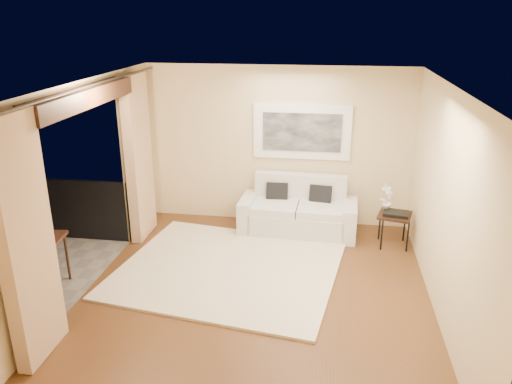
% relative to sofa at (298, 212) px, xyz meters
% --- Properties ---
extents(floor, '(5.00, 5.00, 0.00)m').
position_rel_sofa_xyz_m(floor, '(-0.41, -2.09, -0.33)').
color(floor, brown).
rests_on(floor, ground).
extents(room_shell, '(5.00, 6.40, 5.00)m').
position_rel_sofa_xyz_m(room_shell, '(-2.54, -2.09, 2.19)').
color(room_shell, white).
rests_on(room_shell, ground).
extents(balcony, '(1.81, 2.60, 1.17)m').
position_rel_sofa_xyz_m(balcony, '(-3.71, -2.09, -0.15)').
color(balcony, '#605B56').
rests_on(balcony, ground).
extents(curtains, '(0.16, 4.80, 2.64)m').
position_rel_sofa_xyz_m(curtains, '(-2.52, -2.09, 1.01)').
color(curtains, tan).
rests_on(curtains, ground).
extents(artwork, '(1.62, 0.07, 0.92)m').
position_rel_sofa_xyz_m(artwork, '(-0.00, 0.37, 1.29)').
color(artwork, white).
rests_on(artwork, room_shell).
extents(rug, '(3.38, 3.06, 0.04)m').
position_rel_sofa_xyz_m(rug, '(-0.90, -1.55, -0.31)').
color(rug, beige).
rests_on(rug, floor).
extents(sofa, '(1.95, 0.91, 0.92)m').
position_rel_sofa_xyz_m(sofa, '(0.00, 0.00, 0.00)').
color(sofa, silver).
rests_on(sofa, floor).
extents(side_table, '(0.59, 0.59, 0.53)m').
position_rel_sofa_xyz_m(side_table, '(1.52, -0.36, 0.15)').
color(side_table, black).
rests_on(side_table, floor).
extents(tray, '(0.43, 0.35, 0.05)m').
position_rel_sofa_xyz_m(tray, '(1.54, -0.38, 0.23)').
color(tray, black).
rests_on(tray, side_table).
extents(orchid, '(0.28, 0.28, 0.45)m').
position_rel_sofa_xyz_m(orchid, '(1.40, -0.23, 0.43)').
color(orchid, white).
rests_on(orchid, side_table).
extents(bistro_table, '(0.67, 0.67, 0.71)m').
position_rel_sofa_xyz_m(bistro_table, '(-3.27, -2.36, 0.30)').
color(bistro_table, black).
rests_on(bistro_table, balcony).
extents(balcony_chair_far, '(0.56, 0.57, 1.07)m').
position_rel_sofa_xyz_m(balcony_chair_far, '(-4.01, -2.01, 0.30)').
color(balcony_chair_far, black).
rests_on(balcony_chair_far, balcony).
extents(balcony_chair_near, '(0.48, 0.49, 1.03)m').
position_rel_sofa_xyz_m(balcony_chair_near, '(-3.70, -2.08, 0.27)').
color(balcony_chair_near, black).
rests_on(balcony_chair_near, balcony).
extents(ice_bucket, '(0.18, 0.18, 0.20)m').
position_rel_sofa_xyz_m(ice_bucket, '(-3.41, -2.22, 0.48)').
color(ice_bucket, silver).
rests_on(ice_bucket, bistro_table).
extents(candle, '(0.06, 0.06, 0.07)m').
position_rel_sofa_xyz_m(candle, '(-3.20, -2.21, 0.42)').
color(candle, red).
rests_on(candle, bistro_table).
extents(vase, '(0.04, 0.04, 0.18)m').
position_rel_sofa_xyz_m(vase, '(-3.26, -2.49, 0.47)').
color(vase, silver).
rests_on(vase, bistro_table).
extents(glass_a, '(0.06, 0.06, 0.12)m').
position_rel_sofa_xyz_m(glass_a, '(-3.13, -2.46, 0.44)').
color(glass_a, silver).
rests_on(glass_a, bistro_table).
extents(glass_b, '(0.06, 0.06, 0.12)m').
position_rel_sofa_xyz_m(glass_b, '(-3.08, -2.33, 0.44)').
color(glass_b, silver).
rests_on(glass_b, bistro_table).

